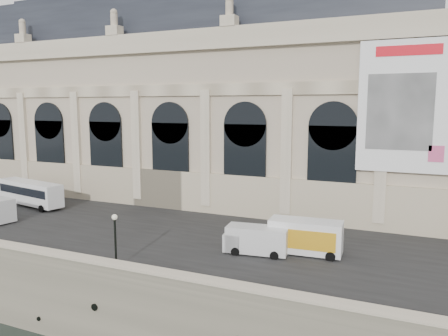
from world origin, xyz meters
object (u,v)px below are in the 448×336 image
(van_c, at_px, (253,240))
(lamp_right, at_px, (115,242))
(box_truck, at_px, (301,237))
(bus_left, at_px, (30,192))

(van_c, distance_m, lamp_right, 11.96)
(van_c, height_order, box_truck, box_truck)
(bus_left, distance_m, lamp_right, 27.75)
(box_truck, bearing_deg, lamp_right, -142.85)
(van_c, relative_size, lamp_right, 1.29)
(box_truck, xyz_separation_m, lamp_right, (-12.76, -9.67, 0.71))
(bus_left, bearing_deg, van_c, -9.77)
(van_c, height_order, lamp_right, lamp_right)
(bus_left, xyz_separation_m, box_truck, (36.95, -3.93, -0.31))
(bus_left, height_order, van_c, bus_left)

